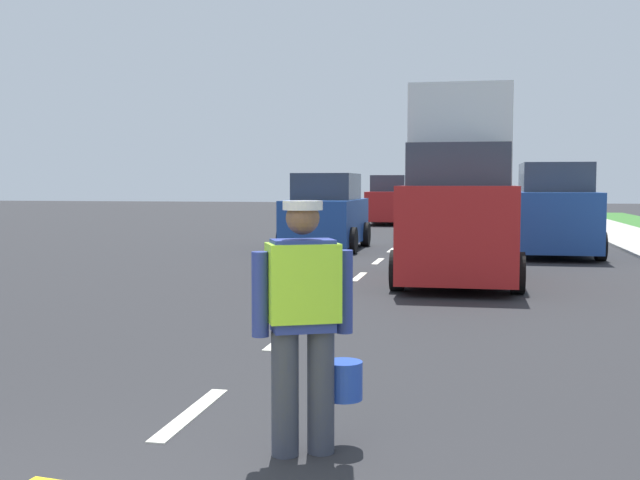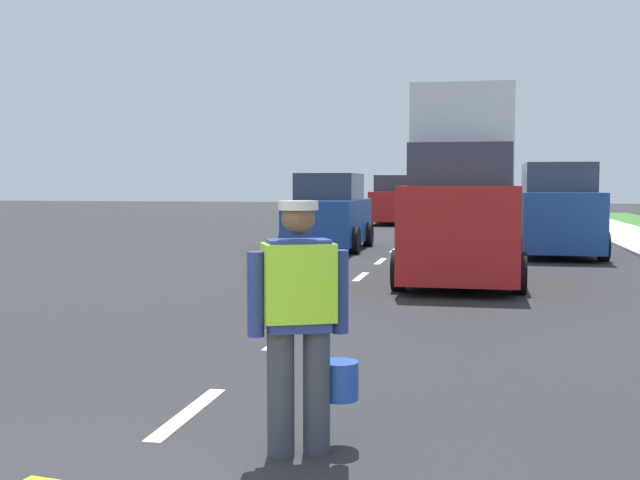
{
  "view_description": "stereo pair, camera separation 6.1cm",
  "coord_description": "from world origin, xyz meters",
  "px_view_note": "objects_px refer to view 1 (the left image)",
  "views": [
    {
      "loc": [
        2.12,
        -2.91,
        1.78
      ],
      "look_at": [
        0.31,
        6.28,
        1.1
      ],
      "focal_mm": 43.85,
      "sensor_mm": 36.0,
      "label": 1
    },
    {
      "loc": [
        2.18,
        -2.9,
        1.78
      ],
      "look_at": [
        0.31,
        6.28,
        1.1
      ],
      "focal_mm": 43.85,
      "sensor_mm": 36.0,
      "label": 2
    }
  ],
  "objects_px": {
    "car_oncoming_second": "(326,214)",
    "road_worker": "(306,314)",
    "delivery_truck": "(459,193)",
    "car_outgoing_far": "(465,208)",
    "car_oncoming_third": "(390,201)",
    "car_parked_far": "(554,212)"
  },
  "relations": [
    {
      "from": "road_worker",
      "to": "delivery_truck",
      "type": "relative_size",
      "value": 0.36
    },
    {
      "from": "road_worker",
      "to": "car_outgoing_far",
      "type": "relative_size",
      "value": 0.41
    },
    {
      "from": "road_worker",
      "to": "car_oncoming_third",
      "type": "height_order",
      "value": "car_oncoming_third"
    },
    {
      "from": "road_worker",
      "to": "car_oncoming_third",
      "type": "bearing_deg",
      "value": 95.0
    },
    {
      "from": "road_worker",
      "to": "car_oncoming_second",
      "type": "relative_size",
      "value": 0.42
    },
    {
      "from": "delivery_truck",
      "to": "car_parked_far",
      "type": "relative_size",
      "value": 1.06
    },
    {
      "from": "road_worker",
      "to": "car_parked_far",
      "type": "xyz_separation_m",
      "value": [
        3.01,
        15.12,
        0.13
      ]
    },
    {
      "from": "road_worker",
      "to": "car_outgoing_far",
      "type": "bearing_deg",
      "value": 87.94
    },
    {
      "from": "delivery_truck",
      "to": "car_oncoming_second",
      "type": "relative_size",
      "value": 1.15
    },
    {
      "from": "delivery_truck",
      "to": "car_outgoing_far",
      "type": "xyz_separation_m",
      "value": [
        -0.03,
        11.98,
        -0.64
      ]
    },
    {
      "from": "delivery_truck",
      "to": "car_oncoming_third",
      "type": "height_order",
      "value": "delivery_truck"
    },
    {
      "from": "road_worker",
      "to": "car_outgoing_far",
      "type": "distance_m",
      "value": 21.57
    },
    {
      "from": "delivery_truck",
      "to": "car_oncoming_second",
      "type": "xyz_separation_m",
      "value": [
        -3.63,
        6.13,
        -0.66
      ]
    },
    {
      "from": "road_worker",
      "to": "car_parked_far",
      "type": "distance_m",
      "value": 15.41
    },
    {
      "from": "car_oncoming_second",
      "to": "road_worker",
      "type": "bearing_deg",
      "value": -79.8
    },
    {
      "from": "road_worker",
      "to": "car_oncoming_third",
      "type": "xyz_separation_m",
      "value": [
        -2.55,
        29.16,
        0.06
      ]
    },
    {
      "from": "road_worker",
      "to": "car_outgoing_far",
      "type": "height_order",
      "value": "car_outgoing_far"
    },
    {
      "from": "car_parked_far",
      "to": "car_outgoing_far",
      "type": "bearing_deg",
      "value": 109.12
    },
    {
      "from": "car_oncoming_third",
      "to": "car_oncoming_second",
      "type": "distance_m",
      "value": 13.45
    },
    {
      "from": "delivery_truck",
      "to": "car_outgoing_far",
      "type": "height_order",
      "value": "delivery_truck"
    },
    {
      "from": "delivery_truck",
      "to": "car_oncoming_third",
      "type": "relative_size",
      "value": 1.08
    },
    {
      "from": "road_worker",
      "to": "car_oncoming_second",
      "type": "height_order",
      "value": "car_oncoming_second"
    }
  ]
}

